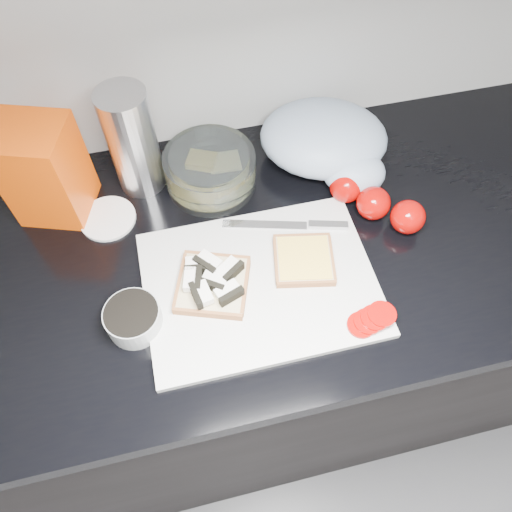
% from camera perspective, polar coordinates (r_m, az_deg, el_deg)
% --- Properties ---
extents(base_cabinet, '(3.50, 0.60, 0.86)m').
position_cam_1_polar(base_cabinet, '(1.34, -0.51, -9.85)').
color(base_cabinet, black).
rests_on(base_cabinet, ground).
extents(countertop, '(3.50, 0.64, 0.04)m').
position_cam_1_polar(countertop, '(0.94, -0.72, 0.83)').
color(countertop, black).
rests_on(countertop, base_cabinet).
extents(cutting_board, '(0.40, 0.30, 0.01)m').
position_cam_1_polar(cutting_board, '(0.87, 0.46, -3.17)').
color(cutting_board, silver).
rests_on(cutting_board, countertop).
extents(bread_left, '(0.16, 0.16, 0.04)m').
position_cam_1_polar(bread_left, '(0.86, -5.04, -3.04)').
color(bread_left, '#CAB58E').
rests_on(bread_left, cutting_board).
extents(bread_right, '(0.13, 0.13, 0.02)m').
position_cam_1_polar(bread_right, '(0.89, 5.48, -0.44)').
color(bread_right, '#CAB58E').
rests_on(bread_right, cutting_board).
extents(tomato_slices, '(0.09, 0.06, 0.02)m').
position_cam_1_polar(tomato_slices, '(0.85, 13.07, -7.09)').
color(tomato_slices, '#9C0603').
rests_on(tomato_slices, cutting_board).
extents(knife, '(0.23, 0.08, 0.01)m').
position_cam_1_polar(knife, '(0.93, 5.19, 3.54)').
color(knife, '#B7B7BB').
rests_on(knife, cutting_board).
extents(seed_tub, '(0.09, 0.09, 0.05)m').
position_cam_1_polar(seed_tub, '(0.84, -13.86, -6.89)').
color(seed_tub, '#A3A8A8').
rests_on(seed_tub, countertop).
extents(tub_lid, '(0.11, 0.11, 0.01)m').
position_cam_1_polar(tub_lid, '(1.00, -16.57, 4.13)').
color(tub_lid, white).
rests_on(tub_lid, countertop).
extents(glass_bowl, '(0.18, 0.18, 0.07)m').
position_cam_1_polar(glass_bowl, '(0.99, -5.25, 9.72)').
color(glass_bowl, silver).
rests_on(glass_bowl, countertop).
extents(bread_bag, '(0.15, 0.15, 0.19)m').
position_cam_1_polar(bread_bag, '(0.98, -23.00, 8.92)').
color(bread_bag, '#EB3C03').
rests_on(bread_bag, countertop).
extents(steel_canister, '(0.09, 0.09, 0.22)m').
position_cam_1_polar(steel_canister, '(0.97, -13.93, 12.55)').
color(steel_canister, silver).
rests_on(steel_canister, countertop).
extents(grocery_bag, '(0.31, 0.29, 0.11)m').
position_cam_1_polar(grocery_bag, '(1.03, 8.19, 12.70)').
color(grocery_bag, '#92A1B4').
rests_on(grocery_bag, countertop).
extents(whole_tomatoes, '(0.15, 0.16, 0.06)m').
position_cam_1_polar(whole_tomatoes, '(0.97, 13.49, 6.02)').
color(whole_tomatoes, '#9C0603').
rests_on(whole_tomatoes, countertop).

